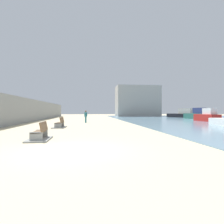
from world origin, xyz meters
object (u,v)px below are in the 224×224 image
bench_near (40,136)px  boat_distant (183,114)px  person_walking (86,116)px  boat_far_left (197,115)px  bench_far (60,125)px  boat_mid_bay (207,116)px

bench_near → boat_distant: (23.79, 30.72, 0.55)m
person_walking → boat_far_left: boat_far_left is taller
bench_far → bench_near: bearing=-89.6°
person_walking → boat_distant: 27.02m
boat_distant → bench_far: bearing=-135.9°
boat_far_left → boat_mid_bay: (-3.14, -8.04, -0.05)m
boat_far_left → bench_near: bearing=-134.1°
bench_far → boat_mid_bay: 21.19m
bench_far → boat_far_left: size_ratio=0.43×
boat_far_left → bench_far: bearing=-145.2°
bench_far → boat_far_left: bearing=34.8°
bench_near → bench_far: (-0.05, 7.63, 0.00)m
bench_far → boat_distant: 33.19m
boat_far_left → boat_mid_bay: bearing=-111.3°
bench_near → boat_mid_bay: boat_mid_bay is taller
person_walking → boat_mid_bay: boat_mid_bay is taller
boat_far_left → boat_distant: bearing=82.1°
person_walking → boat_distant: size_ratio=0.22×
boat_far_left → person_walking: bearing=-156.2°
bench_near → boat_mid_bay: 24.98m
person_walking → boat_mid_bay: 17.43m
bench_near → bench_far: same height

